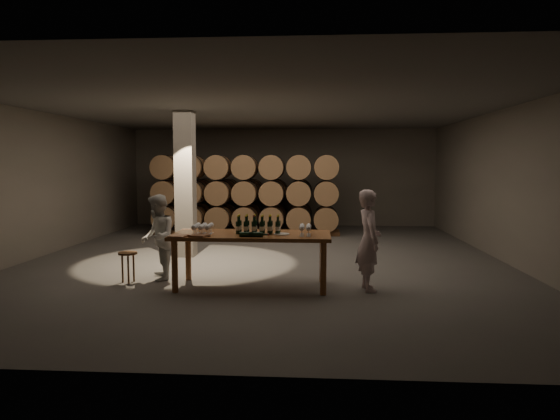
# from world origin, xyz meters

# --- Properties ---
(room) EXTENTS (12.00, 12.00, 12.00)m
(room) POSITION_xyz_m (-1.80, 0.20, 1.60)
(room) COLOR #565351
(room) RESTS_ON ground
(tasting_table) EXTENTS (2.60, 1.10, 0.90)m
(tasting_table) POSITION_xyz_m (0.00, -2.50, 0.80)
(tasting_table) COLOR brown
(tasting_table) RESTS_ON ground
(barrel_stack_back) EXTENTS (4.70, 0.95, 1.57)m
(barrel_stack_back) POSITION_xyz_m (-1.35, 5.20, 0.83)
(barrel_stack_back) COLOR brown
(barrel_stack_back) RESTS_ON ground
(barrel_stack_front) EXTENTS (5.48, 0.95, 2.31)m
(barrel_stack_front) POSITION_xyz_m (-0.96, 3.80, 1.20)
(barrel_stack_front) COLOR brown
(barrel_stack_front) RESTS_ON ground
(bottle_cluster) EXTENTS (0.73, 0.23, 0.31)m
(bottle_cluster) POSITION_xyz_m (0.11, -2.50, 1.01)
(bottle_cluster) COLOR black
(bottle_cluster) RESTS_ON tasting_table
(lying_bottles) EXTENTS (0.47, 0.08, 0.08)m
(lying_bottles) POSITION_xyz_m (0.05, -2.88, 0.94)
(lying_bottles) COLOR black
(lying_bottles) RESTS_ON tasting_table
(glass_cluster_left) EXTENTS (0.31, 0.42, 0.18)m
(glass_cluster_left) POSITION_xyz_m (-0.78, -2.64, 1.03)
(glass_cluster_left) COLOR silver
(glass_cluster_left) RESTS_ON tasting_table
(glass_cluster_right) EXTENTS (0.19, 0.41, 0.17)m
(glass_cluster_right) POSITION_xyz_m (0.89, -2.63, 1.02)
(glass_cluster_right) COLOR silver
(glass_cluster_right) RESTS_ON tasting_table
(plate) EXTENTS (0.25, 0.25, 0.01)m
(plate) POSITION_xyz_m (0.50, -2.58, 0.91)
(plate) COLOR silver
(plate) RESTS_ON tasting_table
(notebook_near) EXTENTS (0.33, 0.30, 0.03)m
(notebook_near) POSITION_xyz_m (-0.79, -2.91, 0.92)
(notebook_near) COLOR brown
(notebook_near) RESTS_ON tasting_table
(notebook_corner) EXTENTS (0.30, 0.35, 0.03)m
(notebook_corner) POSITION_xyz_m (-1.10, -2.94, 0.91)
(notebook_corner) COLOR brown
(notebook_corner) RESTS_ON tasting_table
(pen) EXTENTS (0.13, 0.03, 0.01)m
(pen) POSITION_xyz_m (-0.66, -2.92, 0.91)
(pen) COLOR black
(pen) RESTS_ON tasting_table
(stool) EXTENTS (0.32, 0.32, 0.54)m
(stool) POSITION_xyz_m (-2.16, -2.36, 0.44)
(stool) COLOR brown
(stool) RESTS_ON ground
(person_man) EXTENTS (0.48, 0.65, 1.64)m
(person_man) POSITION_xyz_m (1.92, -2.58, 0.82)
(person_man) COLOR beige
(person_man) RESTS_ON ground
(person_woman) EXTENTS (0.76, 0.87, 1.52)m
(person_woman) POSITION_xyz_m (-1.72, -2.09, 0.76)
(person_woman) COLOR silver
(person_woman) RESTS_ON ground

